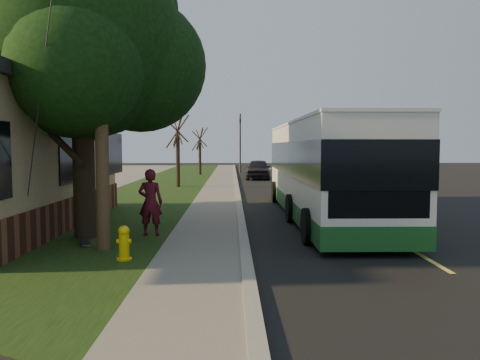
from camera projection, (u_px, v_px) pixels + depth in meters
name	position (u px, v px, depth m)	size (l,w,h in m)	color
ground	(246.00, 262.00, 10.01)	(120.00, 120.00, 0.00)	black
road	(332.00, 204.00, 20.06)	(8.00, 80.00, 0.01)	black
curb	(239.00, 203.00, 19.98)	(0.25, 80.00, 0.12)	gray
sidewalk	(215.00, 204.00, 19.96)	(2.00, 80.00, 0.08)	slate
grass_verge	(133.00, 204.00, 19.90)	(5.00, 80.00, 0.07)	black
fire_hydrant	(124.00, 243.00, 9.93)	(0.32, 0.32, 0.74)	yellow
utility_pole	(100.00, 52.00, 10.61)	(2.86, 3.21, 9.07)	#473321
leafy_tree	(84.00, 43.00, 12.20)	(6.30, 6.00, 7.80)	black
bare_tree_near	(178.00, 152.00, 27.74)	(1.38, 1.21, 4.31)	black
bare_tree_far	(200.00, 152.00, 39.73)	(1.38, 1.21, 4.03)	black
traffic_signal	(240.00, 139.00, 43.70)	(0.18, 0.22, 5.50)	#2D2D30
transit_bus	(324.00, 167.00, 16.16)	(2.82, 12.22, 3.30)	silver
skateboarder	(150.00, 202.00, 12.60)	(0.66, 0.43, 1.81)	#51101D
skateboard_main	(85.00, 242.00, 11.55)	(0.50, 0.83, 0.08)	black
distant_car	(258.00, 169.00, 35.47)	(1.77, 4.41, 1.50)	black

